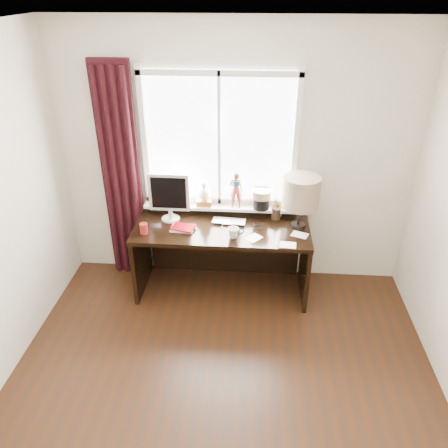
# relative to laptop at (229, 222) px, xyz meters

# --- Properties ---
(floor) EXTENTS (3.50, 4.00, 0.00)m
(floor) POSITION_rel_laptop_xyz_m (0.03, -1.72, -0.76)
(floor) COLOR #361B0C
(floor) RESTS_ON ground
(ceiling) EXTENTS (3.50, 4.00, 0.00)m
(ceiling) POSITION_rel_laptop_xyz_m (0.03, -1.72, 1.84)
(ceiling) COLOR white
(ceiling) RESTS_ON wall_back
(wall_back) EXTENTS (3.50, 0.00, 2.60)m
(wall_back) POSITION_rel_laptop_xyz_m (0.03, 0.28, 0.54)
(wall_back) COLOR beige
(wall_back) RESTS_ON ground
(laptop) EXTENTS (0.34, 0.23, 0.03)m
(laptop) POSITION_rel_laptop_xyz_m (0.00, 0.00, 0.00)
(laptop) COLOR silver
(laptop) RESTS_ON desk
(mug) EXTENTS (0.14, 0.14, 0.10)m
(mug) POSITION_rel_laptop_xyz_m (0.06, -0.28, 0.04)
(mug) COLOR white
(mug) RESTS_ON desk
(red_cup) EXTENTS (0.08, 0.08, 0.10)m
(red_cup) POSITION_rel_laptop_xyz_m (-0.79, -0.26, 0.04)
(red_cup) COLOR maroon
(red_cup) RESTS_ON desk
(window) EXTENTS (1.52, 0.23, 1.40)m
(window) POSITION_rel_laptop_xyz_m (-0.11, 0.22, 0.54)
(window) COLOR white
(window) RESTS_ON ground
(curtain) EXTENTS (0.38, 0.09, 2.25)m
(curtain) POSITION_rel_laptop_xyz_m (-1.10, 0.18, 0.35)
(curtain) COLOR black
(curtain) RESTS_ON floor
(desk) EXTENTS (1.70, 0.70, 0.75)m
(desk) POSITION_rel_laptop_xyz_m (-0.07, 0.00, -0.26)
(desk) COLOR black
(desk) RESTS_ON floor
(monitor) EXTENTS (0.40, 0.18, 0.49)m
(monitor) POSITION_rel_laptop_xyz_m (-0.59, 0.02, 0.27)
(monitor) COLOR beige
(monitor) RESTS_ON desk
(notebook_stack) EXTENTS (0.24, 0.20, 0.03)m
(notebook_stack) POSITION_rel_laptop_xyz_m (-0.44, -0.17, 0.00)
(notebook_stack) COLOR beige
(notebook_stack) RESTS_ON desk
(brush_holder) EXTENTS (0.09, 0.09, 0.25)m
(brush_holder) POSITION_rel_laptop_xyz_m (0.46, 0.12, 0.05)
(brush_holder) COLOR black
(brush_holder) RESTS_ON desk
(icon_frame) EXTENTS (0.10, 0.03, 0.13)m
(icon_frame) POSITION_rel_laptop_xyz_m (0.47, 0.17, 0.05)
(icon_frame) COLOR gold
(icon_frame) RESTS_ON desk
(table_lamp) EXTENTS (0.35, 0.35, 0.52)m
(table_lamp) POSITION_rel_laptop_xyz_m (0.67, -0.03, 0.35)
(table_lamp) COLOR black
(table_lamp) RESTS_ON desk
(loose_papers) EXTENTS (0.61, 0.33, 0.00)m
(loose_papers) POSITION_rel_laptop_xyz_m (0.49, -0.28, -0.01)
(loose_papers) COLOR white
(loose_papers) RESTS_ON desk
(desk_cables) EXTENTS (0.35, 0.31, 0.01)m
(desk_cables) POSITION_rel_laptop_xyz_m (0.20, -0.09, -0.01)
(desk_cables) COLOR black
(desk_cables) RESTS_ON desk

